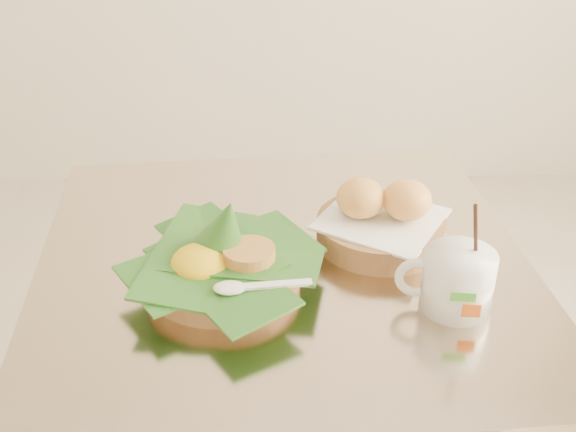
{
  "coord_description": "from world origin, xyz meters",
  "views": [
    {
      "loc": [
        0.12,
        -0.83,
        1.32
      ],
      "look_at": [
        0.14,
        0.04,
        0.82
      ],
      "focal_mm": 45.0,
      "sensor_mm": 36.0,
      "label": 1
    }
  ],
  "objects_px": {
    "bread_basket": "(382,221)",
    "rice_basket": "(222,260)",
    "cafe_table": "(284,376)",
    "coffee_mug": "(456,279)"
  },
  "relations": [
    {
      "from": "bread_basket",
      "to": "rice_basket",
      "type": "bearing_deg",
      "value": -156.22
    },
    {
      "from": "cafe_table",
      "to": "coffee_mug",
      "type": "bearing_deg",
      "value": -27.83
    },
    {
      "from": "cafe_table",
      "to": "coffee_mug",
      "type": "distance_m",
      "value": 0.36
    },
    {
      "from": "rice_basket",
      "to": "bread_basket",
      "type": "relative_size",
      "value": 1.19
    },
    {
      "from": "cafe_table",
      "to": "rice_basket",
      "type": "relative_size",
      "value": 2.88
    },
    {
      "from": "rice_basket",
      "to": "bread_basket",
      "type": "xyz_separation_m",
      "value": [
        0.23,
        0.1,
        -0.0
      ]
    },
    {
      "from": "cafe_table",
      "to": "coffee_mug",
      "type": "relative_size",
      "value": 4.77
    },
    {
      "from": "cafe_table",
      "to": "bread_basket",
      "type": "xyz_separation_m",
      "value": [
        0.15,
        0.05,
        0.26
      ]
    },
    {
      "from": "rice_basket",
      "to": "cafe_table",
      "type": "bearing_deg",
      "value": 33.15
    },
    {
      "from": "coffee_mug",
      "to": "cafe_table",
      "type": "bearing_deg",
      "value": 152.17
    }
  ]
}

